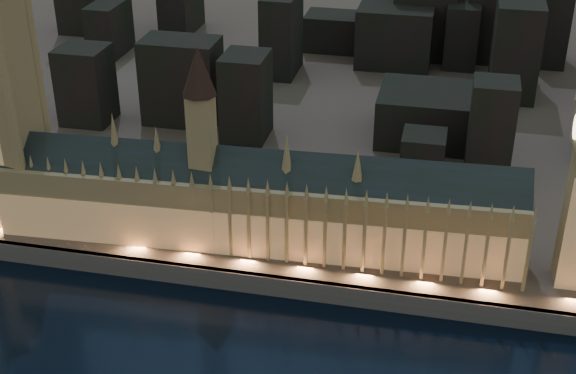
# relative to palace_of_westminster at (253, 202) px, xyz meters

# --- Properties ---
(ground_plane) EXTENTS (2000.00, 2000.00, 0.00)m
(ground_plane) POSITION_rel_palace_of_westminster_xyz_m (9.92, -61.74, -26.37)
(ground_plane) COLOR black
(ground_plane) RESTS_ON ground
(embankment_wall) EXTENTS (2000.00, 2.50, 8.00)m
(embankment_wall) POSITION_rel_palace_of_westminster_xyz_m (9.92, -20.74, -22.37)
(embankment_wall) COLOR #535255
(embankment_wall) RESTS_ON ground
(palace_of_westminster) EXTENTS (202.00, 30.10, 78.00)m
(palace_of_westminster) POSITION_rel_palace_of_westminster_xyz_m (0.00, 0.00, 0.00)
(palace_of_westminster) COLOR #9D845E
(palace_of_westminster) RESTS_ON north_bank
(city_backdrop) EXTENTS (472.11, 215.63, 88.28)m
(city_backdrop) POSITION_rel_palace_of_westminster_xyz_m (40.41, 184.71, 5.02)
(city_backdrop) COLOR black
(city_backdrop) RESTS_ON north_bank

